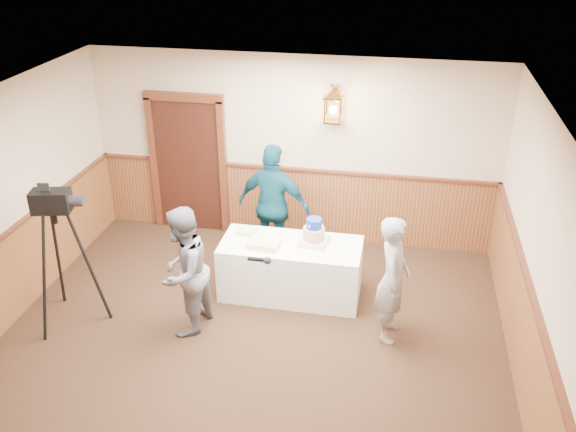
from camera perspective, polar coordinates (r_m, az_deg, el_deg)
name	(u,v)px	position (r m, az deg, el deg)	size (l,w,h in m)	color
ground	(232,389)	(6.77, -5.26, -15.86)	(7.00, 7.00, 0.00)	black
room_shell	(233,244)	(6.23, -5.20, -2.64)	(6.02, 7.02, 2.81)	#C8B296
display_table	(291,269)	(7.95, 0.27, -4.97)	(1.80, 0.80, 0.75)	white
tiered_cake	(314,234)	(7.71, 2.44, -1.69)	(0.39, 0.39, 0.35)	beige
sheet_cake_yellow	(264,244)	(7.69, -2.24, -2.59)	(0.39, 0.30, 0.08)	#D2D17D
sheet_cake_green	(247,231)	(8.02, -3.90, -1.42)	(0.26, 0.21, 0.06)	#A9EBA6
interviewer	(183,272)	(7.20, -9.76, -5.15)	(1.49, 0.87, 1.61)	slate
baker	(393,279)	(7.10, 9.78, -5.85)	(0.57, 0.38, 1.57)	gray
assistant_p	(274,206)	(8.43, -1.34, 0.97)	(1.04, 0.43, 1.78)	#0D3C4E
tv_camera_rig	(64,265)	(7.73, -20.25, -4.30)	(0.69, 0.64, 1.75)	black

